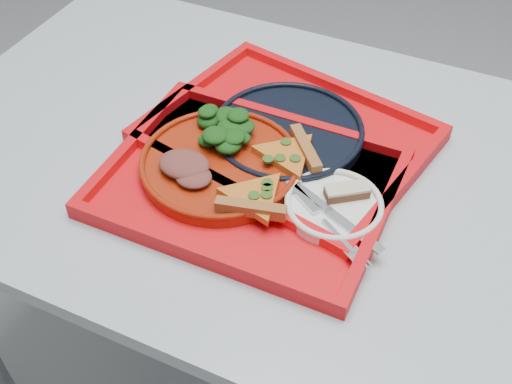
% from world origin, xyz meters
% --- Properties ---
extents(table, '(1.60, 0.80, 0.75)m').
position_xyz_m(table, '(0.00, 0.00, 0.68)').
color(table, '#98A0AB').
rests_on(table, ground).
extents(tray_main, '(0.45, 0.35, 0.01)m').
position_xyz_m(tray_main, '(-0.18, -0.08, 0.76)').
color(tray_main, red).
rests_on(tray_main, table).
extents(tray_far, '(0.51, 0.43, 0.01)m').
position_xyz_m(tray_far, '(-0.16, 0.05, 0.76)').
color(tray_far, red).
rests_on(tray_far, table).
extents(dinner_plate, '(0.26, 0.26, 0.02)m').
position_xyz_m(dinner_plate, '(-0.23, -0.07, 0.77)').
color(dinner_plate, maroon).
rests_on(dinner_plate, tray_main).
extents(side_plate, '(0.15, 0.15, 0.01)m').
position_xyz_m(side_plate, '(-0.03, -0.08, 0.77)').
color(side_plate, white).
rests_on(side_plate, tray_main).
extents(navy_plate, '(0.26, 0.26, 0.02)m').
position_xyz_m(navy_plate, '(-0.16, 0.05, 0.77)').
color(navy_plate, black).
rests_on(navy_plate, tray_far).
extents(pizza_slice_a, '(0.13, 0.14, 0.02)m').
position_xyz_m(pizza_slice_a, '(-0.14, -0.13, 0.79)').
color(pizza_slice_a, orange).
rests_on(pizza_slice_a, dinner_plate).
extents(pizza_slice_b, '(0.16, 0.16, 0.02)m').
position_xyz_m(pizza_slice_b, '(-0.14, -0.02, 0.79)').
color(pizza_slice_b, orange).
rests_on(pizza_slice_b, dinner_plate).
extents(salad_heap, '(0.10, 0.09, 0.05)m').
position_xyz_m(salad_heap, '(-0.25, -0.01, 0.80)').
color(salad_heap, black).
rests_on(salad_heap, dinner_plate).
extents(meat_portion, '(0.08, 0.07, 0.03)m').
position_xyz_m(meat_portion, '(-0.27, -0.12, 0.79)').
color(meat_portion, brown).
rests_on(meat_portion, dinner_plate).
extents(dessert_bar, '(0.07, 0.06, 0.02)m').
position_xyz_m(dessert_bar, '(-0.02, -0.06, 0.79)').
color(dessert_bar, '#522C1B').
rests_on(dessert_bar, side_plate).
extents(knife, '(0.18, 0.09, 0.01)m').
position_xyz_m(knife, '(-0.02, -0.11, 0.78)').
color(knife, silver).
rests_on(knife, side_plate).
extents(fork, '(0.17, 0.12, 0.01)m').
position_xyz_m(fork, '(-0.04, -0.12, 0.78)').
color(fork, silver).
rests_on(fork, side_plate).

